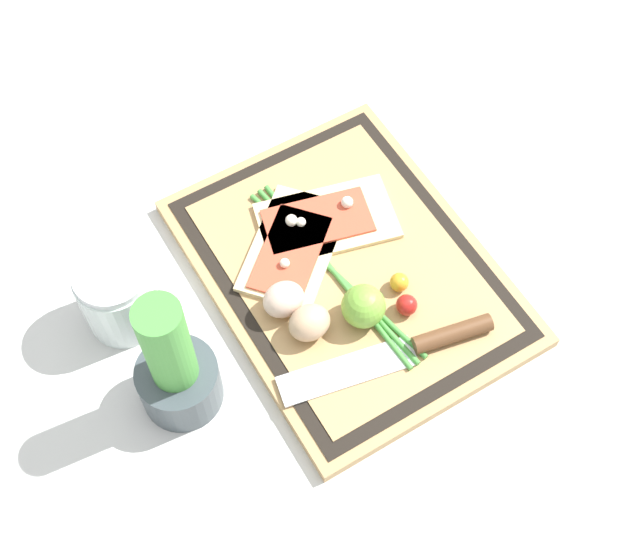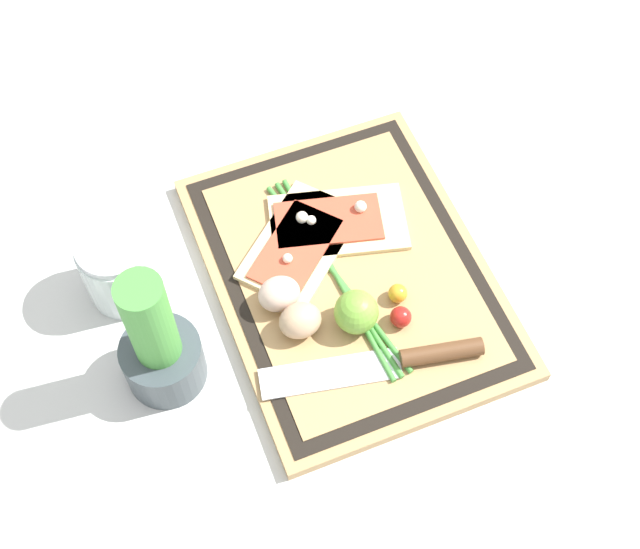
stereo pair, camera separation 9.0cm
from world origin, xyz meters
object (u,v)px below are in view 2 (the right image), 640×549
lime (356,312)px  sauce_jar (120,270)px  cherry_tomato_yellow (398,293)px  herb_pot (159,347)px  pizza_slice_near (336,222)px  knife (409,359)px  egg_pink (279,294)px  pizza_slice_far (299,244)px  cherry_tomato_red (401,317)px  egg_brown (300,321)px

lime → sauce_jar: size_ratio=0.51×
cherry_tomato_yellow → herb_pot: bearing=86.6°
sauce_jar → pizza_slice_near: bearing=-94.1°
pizza_slice_near → knife: pizza_slice_near is taller
cherry_tomato_yellow → herb_pot: size_ratio=0.11×
pizza_slice_near → lime: size_ratio=3.62×
cherry_tomato_yellow → sauce_jar: 0.34m
knife → egg_pink: bearing=41.0°
egg_pink → herb_pot: size_ratio=0.25×
cherry_tomato_yellow → knife: bearing=164.6°
pizza_slice_far → cherry_tomato_yellow: 0.15m
pizza_slice_near → cherry_tomato_red: size_ratio=7.42×
egg_pink → cherry_tomato_red: 0.15m
cherry_tomato_red → herb_pot: 0.29m
knife → cherry_tomato_yellow: (0.08, -0.02, 0.00)m
lime → herb_pot: bearing=82.7°
knife → cherry_tomato_red: 0.05m
pizza_slice_far → sauce_jar: sauce_jar is taller
pizza_slice_far → egg_brown: egg_brown is taller
cherry_tomato_yellow → egg_pink: bearing=70.9°
lime → herb_pot: size_ratio=0.26×
pizza_slice_near → pizza_slice_far: (-0.01, 0.06, 0.00)m
pizza_slice_near → egg_pink: size_ratio=3.75×
egg_pink → egg_brown: bearing=-166.1°
cherry_tomato_red → herb_pot: (0.05, 0.28, 0.04)m
cherry_tomato_red → herb_pot: size_ratio=0.13×
cherry_tomato_red → cherry_tomato_yellow: bearing=-18.4°
knife → lime: (0.07, 0.04, 0.02)m
egg_brown → pizza_slice_far: bearing=-20.2°
pizza_slice_near → sauce_jar: bearing=85.9°
pizza_slice_far → cherry_tomato_yellow: same height
pizza_slice_far → egg_brown: size_ratio=3.69×
pizza_slice_far → cherry_tomato_red: bearing=-153.0°
egg_brown → egg_pink: same height
egg_brown → sauce_jar: (0.15, 0.18, 0.00)m
knife → pizza_slice_far: bearing=17.4°
cherry_tomato_red → egg_pink: bearing=57.9°
egg_brown → knife: bearing=-130.4°
egg_brown → cherry_tomato_yellow: egg_brown is taller
knife → cherry_tomato_red: (0.05, -0.01, 0.01)m
pizza_slice_near → herb_pot: herb_pot is taller
cherry_tomato_red → cherry_tomato_yellow: cherry_tomato_red is taller
pizza_slice_far → cherry_tomato_yellow: bearing=-143.5°
pizza_slice_far → lime: (-0.13, -0.02, 0.02)m
egg_brown → pizza_slice_near: bearing=-37.9°
egg_pink → sauce_jar: (0.10, 0.17, 0.00)m
lime → cherry_tomato_red: 0.06m
egg_brown → lime: size_ratio=0.97×
cherry_tomato_red → sauce_jar: 0.35m
sauce_jar → cherry_tomato_yellow: bearing=-116.0°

